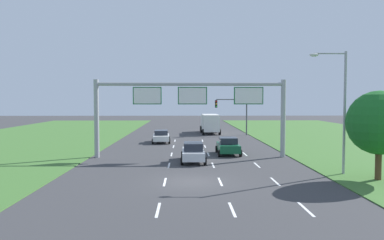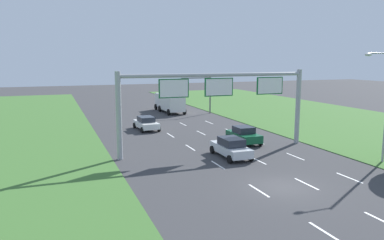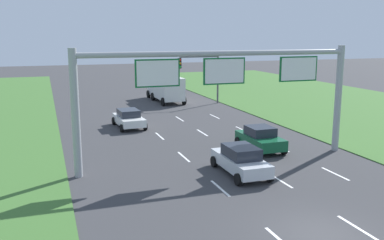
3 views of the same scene
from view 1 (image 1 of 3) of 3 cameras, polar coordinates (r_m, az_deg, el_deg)
ground_plane at (r=23.94m, az=0.09°, el=-9.41°), size 200.00×200.00×0.00m
lane_dashes_inner_left at (r=26.90m, az=-3.81°, el=-8.01°), size 0.14×44.40×0.01m
lane_dashes_inner_right at (r=26.96m, az=3.71°, el=-7.99°), size 0.14×44.40×0.01m
lane_dashes_slip at (r=27.47m, az=11.07°, el=-7.83°), size 0.14×44.40×0.01m
car_near_red at (r=31.41m, az=0.18°, el=-4.90°), size 2.06×4.46×1.62m
car_lead_silver at (r=45.63m, az=-4.72°, el=-2.48°), size 2.36×4.33×1.50m
car_mid_lane at (r=35.74m, az=5.52°, el=-3.97°), size 2.16×3.98×1.62m
box_truck at (r=58.29m, az=2.70°, el=-0.42°), size 2.83×7.80×2.95m
sign_gantry at (r=33.57m, az=-0.01°, el=2.65°), size 17.24×0.44×7.00m
traffic_light_mast at (r=55.28m, az=6.35°, el=1.69°), size 4.76×0.49×5.60m
street_lamp at (r=27.67m, az=21.54°, el=2.66°), size 2.61×0.32×8.50m
roadside_tree_near at (r=26.65m, az=26.65°, el=-0.38°), size 4.10×4.10×5.79m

